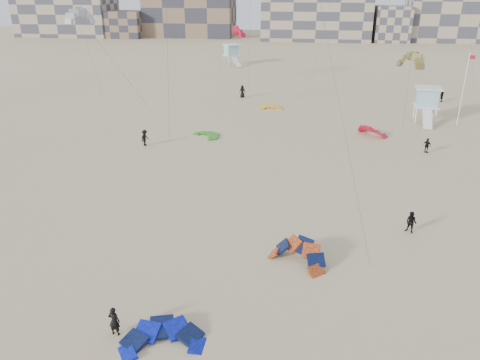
# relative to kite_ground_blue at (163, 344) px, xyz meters

# --- Properties ---
(ground) EXTENTS (320.00, 320.00, 0.00)m
(ground) POSITION_rel_kite_ground_blue_xyz_m (-2.12, 3.90, 0.00)
(ground) COLOR #C8B986
(ground) RESTS_ON ground
(kite_ground_blue) EXTENTS (5.08, 5.23, 2.39)m
(kite_ground_blue) POSITION_rel_kite_ground_blue_xyz_m (0.00, 0.00, 0.00)
(kite_ground_blue) COLOR #1122C2
(kite_ground_blue) RESTS_ON ground
(kite_ground_orange) EXTENTS (5.10, 5.12, 3.67)m
(kite_ground_orange) POSITION_rel_kite_ground_blue_xyz_m (6.26, 8.17, 0.00)
(kite_ground_orange) COLOR #F95E23
(kite_ground_orange) RESTS_ON ground
(kite_ground_green) EXTENTS (4.51, 4.53, 0.59)m
(kite_ground_green) POSITION_rel_kite_ground_blue_xyz_m (-4.70, 32.98, 0.00)
(kite_ground_green) COLOR #3D9F1B
(kite_ground_green) RESTS_ON ground
(kite_ground_red_far) EXTENTS (5.24, 5.24, 3.65)m
(kite_ground_red_far) POSITION_rel_kite_ground_blue_xyz_m (13.97, 36.11, 0.00)
(kite_ground_red_far) COLOR red
(kite_ground_red_far) RESTS_ON ground
(kite_ground_yellow) EXTENTS (3.36, 3.54, 1.18)m
(kite_ground_yellow) POSITION_rel_kite_ground_blue_xyz_m (1.44, 46.62, 0.00)
(kite_ground_yellow) COLOR #FFA80A
(kite_ground_yellow) RESTS_ON ground
(kitesurfer_main) EXTENTS (0.61, 0.42, 1.61)m
(kitesurfer_main) POSITION_rel_kite_ground_blue_xyz_m (-2.52, 0.33, 0.81)
(kitesurfer_main) COLOR black
(kitesurfer_main) RESTS_ON ground
(kitesurfer_b) EXTENTS (0.97, 0.93, 1.58)m
(kitesurfer_b) POSITION_rel_kite_ground_blue_xyz_m (13.96, 13.10, 0.79)
(kitesurfer_b) COLOR black
(kitesurfer_b) RESTS_ON ground
(kitesurfer_c) EXTENTS (0.93, 1.26, 1.74)m
(kitesurfer_c) POSITION_rel_kite_ground_blue_xyz_m (-10.61, 28.78, 0.87)
(kitesurfer_c) COLOR black
(kitesurfer_c) RESTS_ON ground
(kitesurfer_d) EXTENTS (0.93, 0.90, 1.56)m
(kitesurfer_d) POSITION_rel_kite_ground_blue_xyz_m (18.79, 30.63, 0.78)
(kitesurfer_d) COLOR black
(kitesurfer_d) RESTS_ON ground
(kitesurfer_e) EXTENTS (1.00, 0.74, 1.85)m
(kitesurfer_e) POSITION_rel_kite_ground_blue_xyz_m (-3.42, 52.93, 0.93)
(kitesurfer_e) COLOR black
(kitesurfer_e) RESTS_ON ground
(kitesurfer_f) EXTENTS (0.65, 1.53, 1.60)m
(kitesurfer_f) POSITION_rel_kite_ground_blue_xyz_m (25.95, 54.37, 0.80)
(kitesurfer_f) COLOR black
(kitesurfer_f) RESTS_ON ground
(kite_fly_grey) EXTENTS (8.95, 5.43, 12.92)m
(kite_fly_grey) POSITION_rel_kite_ground_blue_xyz_m (-18.59, 33.59, 12.67)
(kite_fly_grey) COLOR #BCBCBC
(kite_fly_grey) RESTS_ON ground
(kite_fly_olive) EXTENTS (4.79, 5.08, 8.40)m
(kite_fly_olive) POSITION_rel_kite_ground_blue_xyz_m (17.68, 38.60, 8.00)
(kite_fly_olive) COLOR brown
(kite_fly_olive) RESTS_ON ground
(kite_fly_red) EXTENTS (6.41, 4.78, 8.80)m
(kite_fly_red) POSITION_rel_kite_ground_blue_xyz_m (-5.79, 65.16, 8.34)
(kite_fly_red) COLOR red
(kite_fly_red) RESTS_ON ground
(lifeguard_tower_near) EXTENTS (3.32, 6.01, 4.28)m
(lifeguard_tower_near) POSITION_rel_kite_ground_blue_xyz_m (21.17, 43.10, 2.12)
(lifeguard_tower_near) COLOR white
(lifeguard_tower_near) RESTS_ON ground
(lifeguard_tower_far) EXTENTS (4.14, 6.37, 4.23)m
(lifeguard_tower_far) POSITION_rel_kite_ground_blue_xyz_m (-9.99, 83.27, 2.10)
(lifeguard_tower_far) COLOR white
(lifeguard_tower_far) RESTS_ON ground
(flagpole) EXTENTS (0.71, 0.11, 8.77)m
(flagpole) POSITION_rel_kite_ground_blue_xyz_m (24.73, 41.50, 4.59)
(flagpole) COLOR white
(flagpole) RESTS_ON ground
(condo_west_a) EXTENTS (30.00, 15.00, 14.00)m
(condo_west_a) POSITION_rel_kite_ground_blue_xyz_m (-72.12, 133.90, 7.00)
(condo_west_a) COLOR tan
(condo_west_a) RESTS_ON ground
(condo_west_b) EXTENTS (28.00, 14.00, 18.00)m
(condo_west_b) POSITION_rel_kite_ground_blue_xyz_m (-32.12, 137.90, 9.00)
(condo_west_b) COLOR #81654E
(condo_west_b) RESTS_ON ground
(condo_mid) EXTENTS (32.00, 16.00, 12.00)m
(condo_mid) POSITION_rel_kite_ground_blue_xyz_m (7.88, 133.90, 6.00)
(condo_mid) COLOR tan
(condo_mid) RESTS_ON ground
(condo_east) EXTENTS (26.00, 14.00, 16.00)m
(condo_east) POSITION_rel_kite_ground_blue_xyz_m (47.88, 135.90, 8.00)
(condo_east) COLOR tan
(condo_east) RESTS_ON ground
(condo_fill_left) EXTENTS (12.00, 10.00, 8.00)m
(condo_fill_left) POSITION_rel_kite_ground_blue_xyz_m (-52.12, 131.90, 4.00)
(condo_fill_left) COLOR #81654E
(condo_fill_left) RESTS_ON ground
(condo_fill_right) EXTENTS (10.00, 10.00, 10.00)m
(condo_fill_right) POSITION_rel_kite_ground_blue_xyz_m (29.88, 131.90, 5.00)
(condo_fill_right) COLOR tan
(condo_fill_right) RESTS_ON ground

